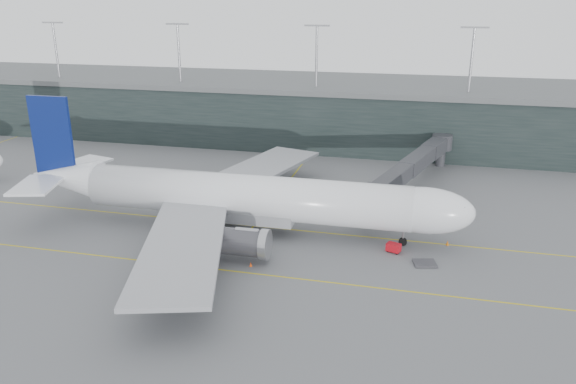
# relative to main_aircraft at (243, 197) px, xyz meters

# --- Properties ---
(ground) EXTENTS (320.00, 320.00, 0.00)m
(ground) POSITION_rel_main_aircraft_xyz_m (-4.09, 6.13, -5.71)
(ground) COLOR slate
(ground) RESTS_ON ground
(taxiline_a) EXTENTS (160.00, 0.25, 0.02)m
(taxiline_a) POSITION_rel_main_aircraft_xyz_m (-4.09, 2.13, -5.70)
(taxiline_a) COLOR gold
(taxiline_a) RESTS_ON ground
(taxiline_b) EXTENTS (160.00, 0.25, 0.02)m
(taxiline_b) POSITION_rel_main_aircraft_xyz_m (-4.09, -13.87, -5.70)
(taxiline_b) COLOR gold
(taxiline_b) RESTS_ON ground
(taxiline_lead_main) EXTENTS (0.25, 60.00, 0.02)m
(taxiline_lead_main) POSITION_rel_main_aircraft_xyz_m (0.91, 26.13, -5.70)
(taxiline_lead_main) COLOR gold
(taxiline_lead_main) RESTS_ON ground
(terminal) EXTENTS (240.00, 36.00, 29.00)m
(terminal) POSITION_rel_main_aircraft_xyz_m (-4.10, 64.13, 1.91)
(terminal) COLOR black
(terminal) RESTS_ON ground
(main_aircraft) EXTENTS (72.40, 68.26, 20.36)m
(main_aircraft) POSITION_rel_main_aircraft_xyz_m (0.00, 0.00, 0.00)
(main_aircraft) COLOR white
(main_aircraft) RESTS_ON ground
(jet_bridge) EXTENTS (16.09, 45.58, 7.09)m
(jet_bridge) POSITION_rel_main_aircraft_xyz_m (24.79, 30.23, -0.41)
(jet_bridge) COLOR #303035
(jet_bridge) RESTS_ON ground
(gse_cart) EXTENTS (2.29, 1.87, 1.35)m
(gse_cart) POSITION_rel_main_aircraft_xyz_m (23.79, -2.48, -4.96)
(gse_cart) COLOR red
(gse_cart) RESTS_ON ground
(baggage_dolly) EXTENTS (3.60, 3.14, 0.31)m
(baggage_dolly) POSITION_rel_main_aircraft_xyz_m (28.31, -5.53, -5.53)
(baggage_dolly) COLOR #37373C
(baggage_dolly) RESTS_ON ground
(uld_a) EXTENTS (1.93, 1.56, 1.73)m
(uld_a) POSITION_rel_main_aircraft_xyz_m (-8.15, 16.88, -4.80)
(uld_a) COLOR #3D3D42
(uld_a) RESTS_ON ground
(uld_b) EXTENTS (2.40, 2.03, 1.98)m
(uld_b) POSITION_rel_main_aircraft_xyz_m (-5.07, 18.74, -4.68)
(uld_b) COLOR #3D3D42
(uld_b) RESTS_ON ground
(uld_c) EXTENTS (2.45, 2.05, 2.07)m
(uld_c) POSITION_rel_main_aircraft_xyz_m (-4.41, 17.75, -4.62)
(uld_c) COLOR #3D3D42
(uld_c) RESTS_ON ground
(cone_nose) EXTENTS (0.49, 0.49, 0.77)m
(cone_nose) POSITION_rel_main_aircraft_xyz_m (31.56, 1.91, -5.33)
(cone_nose) COLOR #D8650C
(cone_nose) RESTS_ON ground
(cone_wing_stbd) EXTENTS (0.40, 0.40, 0.64)m
(cone_wing_stbd) POSITION_rel_main_aircraft_xyz_m (4.81, -11.89, -5.39)
(cone_wing_stbd) COLOR #DA420C
(cone_wing_stbd) RESTS_ON ground
(cone_wing_port) EXTENTS (0.41, 0.41, 0.66)m
(cone_wing_port) POSITION_rel_main_aircraft_xyz_m (6.73, 17.94, -5.39)
(cone_wing_port) COLOR #CC6E0B
(cone_wing_port) RESTS_ON ground
(cone_tail) EXTENTS (0.45, 0.45, 0.72)m
(cone_tail) POSITION_rel_main_aircraft_xyz_m (-10.82, -5.79, -5.35)
(cone_tail) COLOR #E9550C
(cone_tail) RESTS_ON ground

